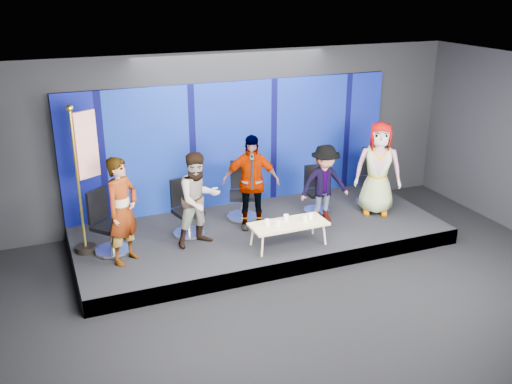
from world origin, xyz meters
The scene contains 21 objects.
ground centered at (0.00, 0.00, 0.00)m, with size 10.00×10.00×0.00m, color black.
room_walls centered at (0.00, 0.00, 2.43)m, with size 10.02×8.02×3.51m.
riser centered at (0.00, 2.50, 0.15)m, with size 7.00×3.00×0.30m, color black.
backdrop centered at (0.00, 3.95, 1.60)m, with size 7.00×0.08×2.60m, color #080862.
chair_a centered at (-2.85, 2.55, 0.67)m, with size 0.90×0.90×1.14m.
panelist_a centered at (-2.64, 2.09, 1.22)m, with size 0.67×0.44×1.84m, color black.
chair_b centered at (-1.38, 2.76, 0.65)m, with size 0.71×0.71×1.07m.
panelist_b centered at (-1.28, 2.26, 1.16)m, with size 0.84×0.65×1.73m, color black.
chair_c centered at (-0.13, 3.12, 0.67)m, with size 0.82×0.82×1.14m.
panelist_c centered at (-0.15, 2.61, 1.22)m, with size 1.08×0.45×1.84m, color black.
chair_d centered at (1.39, 2.87, 0.62)m, with size 0.57×0.57×0.96m.
panelist_d centered at (1.30, 2.37, 1.08)m, with size 1.00×0.58×1.55m, color black.
chair_e centered at (2.69, 2.81, 0.69)m, with size 0.90×0.90×1.17m.
panelist_e centered at (2.49, 2.34, 1.25)m, with size 0.93×0.61×1.90m, color black.
coffee_table centered at (0.18, 1.62, 0.69)m, with size 1.40×0.60×0.43m.
mug_a centered at (-0.21, 1.68, 0.78)m, with size 0.09×0.09×0.11m, color white.
mug_b centered at (-0.05, 1.56, 0.78)m, with size 0.08×0.08×0.10m, color white.
mug_c centered at (0.19, 1.75, 0.78)m, with size 0.09×0.09×0.11m, color white.
mug_d centered at (0.49, 1.57, 0.78)m, with size 0.08×0.08×0.10m, color white.
mug_e centered at (0.63, 1.64, 0.78)m, with size 0.09×0.09×0.10m, color white.
flag_stand centered at (-3.13, 2.76, 1.69)m, with size 0.58×0.39×2.63m.
Camera 1 is at (-3.86, -6.82, 4.82)m, focal length 40.00 mm.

